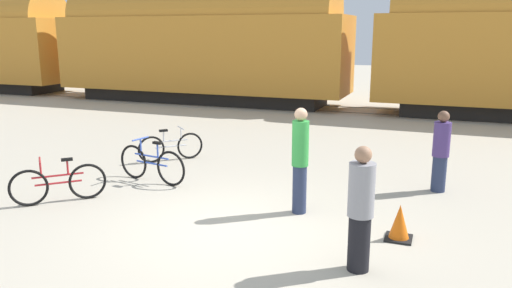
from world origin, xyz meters
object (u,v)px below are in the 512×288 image
object	(u,v)px
bicycle_blue	(152,164)
bicycle_silver	(171,147)
person_in_purple	(441,151)
freight_train	(363,42)
traffic_cone	(399,223)
person_in_green	(300,160)
person_in_grey	(361,209)
bicycle_maroon	(59,183)

from	to	relation	value
bicycle_blue	bicycle_silver	bearing A→B (deg)	107.28
bicycle_blue	person_in_purple	xyz separation A→B (m)	(5.60, 1.47, 0.42)
freight_train	traffic_cone	xyz separation A→B (m)	(2.61, -12.45, -2.41)
bicycle_blue	traffic_cone	xyz separation A→B (m)	(5.10, -1.21, -0.13)
freight_train	person_in_green	bearing A→B (deg)	-85.75
bicycle_blue	person_in_green	size ratio (longest dim) A/B	0.95
freight_train	traffic_cone	size ratio (longest dim) A/B	100.36
person_in_purple	bicycle_blue	bearing A→B (deg)	95.15
person_in_grey	person_in_green	size ratio (longest dim) A/B	0.91
bicycle_blue	traffic_cone	bearing A→B (deg)	-13.35
freight_train	person_in_grey	size ratio (longest dim) A/B	32.81
bicycle_maroon	freight_train	bearing A→B (deg)	75.35
freight_train	person_in_grey	xyz separation A→B (m)	(2.20, -13.67, -1.82)
person_in_grey	freight_train	bearing A→B (deg)	73.28
person_in_grey	bicycle_silver	bearing A→B (deg)	115.88
bicycle_blue	person_in_green	bearing A→B (deg)	-10.89
bicycle_silver	bicycle_maroon	bearing A→B (deg)	-96.34
person_in_grey	person_in_green	distance (m)	2.22
bicycle_blue	bicycle_maroon	bearing A→B (deg)	-117.77
person_in_green	person_in_grey	bearing A→B (deg)	60.27
bicycle_blue	bicycle_silver	world-z (taller)	bicycle_blue
bicycle_silver	person_in_grey	size ratio (longest dim) A/B	0.71
bicycle_maroon	bicycle_silver	xyz separation A→B (m)	(0.38, 3.38, -0.01)
bicycle_maroon	traffic_cone	world-z (taller)	bicycle_maroon
person_in_green	traffic_cone	bearing A→B (deg)	95.79
bicycle_maroon	person_in_green	bearing A→B (deg)	13.91
bicycle_maroon	person_in_grey	bearing A→B (deg)	-7.39
bicycle_maroon	traffic_cone	bearing A→B (deg)	4.72
traffic_cone	bicycle_silver	bearing A→B (deg)	152.81
person_in_grey	traffic_cone	size ratio (longest dim) A/B	3.06
bicycle_silver	traffic_cone	size ratio (longest dim) A/B	2.18
person_in_grey	person_in_green	world-z (taller)	person_in_green
person_in_purple	traffic_cone	world-z (taller)	person_in_purple
bicycle_blue	person_in_grey	distance (m)	5.30
person_in_purple	freight_train	bearing A→B (deg)	8.14
bicycle_maroon	person_in_grey	xyz separation A→B (m)	(5.59, -0.72, 0.48)
person_in_purple	person_in_green	size ratio (longest dim) A/B	0.87
bicycle_silver	person_in_purple	size ratio (longest dim) A/B	0.75
person_in_green	traffic_cone	xyz separation A→B (m)	(1.73, -0.56, -0.69)
bicycle_blue	person_in_green	xyz separation A→B (m)	(3.37, -0.65, 0.56)
person_in_purple	person_in_green	xyz separation A→B (m)	(-2.23, -2.12, 0.14)
freight_train	bicycle_blue	world-z (taller)	freight_train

